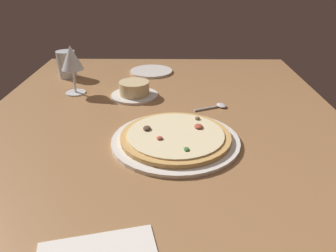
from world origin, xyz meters
TOP-DOWN VIEW (x-y plane):
  - dining_table at (0.00, 0.00)cm, footprint 150.00×110.00cm
  - pizza_main at (-6.93, -4.02)cm, footprint 33.30×33.30cm
  - ramekin_on_saucer at (25.72, 10.00)cm, footprint 16.27×16.27cm
  - wine_glass_far at (28.70, 31.32)cm, footprint 7.56×7.56cm
  - water_glass at (47.17, 39.23)cm, footprint 7.33×7.33cm
  - side_plate at (53.70, 5.78)cm, footprint 17.67×17.67cm
  - spoon at (16.26, -17.67)cm, footprint 6.77×11.22cm

SIDE VIEW (x-z plane):
  - dining_table at x=0.00cm, z-range 0.00..4.00cm
  - side_plate at x=53.70cm, z-range 4.00..4.90cm
  - spoon at x=16.26cm, z-range 3.95..4.95cm
  - pizza_main at x=-6.93cm, z-range 3.49..6.86cm
  - ramekin_on_saucer at x=25.72cm, z-range 3.59..8.93cm
  - water_glass at x=47.17cm, z-range 3.55..14.05cm
  - wine_glass_far at x=28.70cm, z-range 7.73..24.89cm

